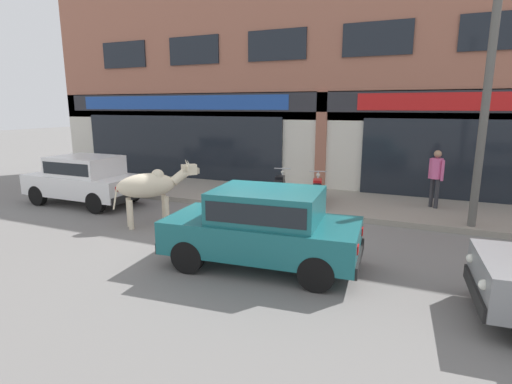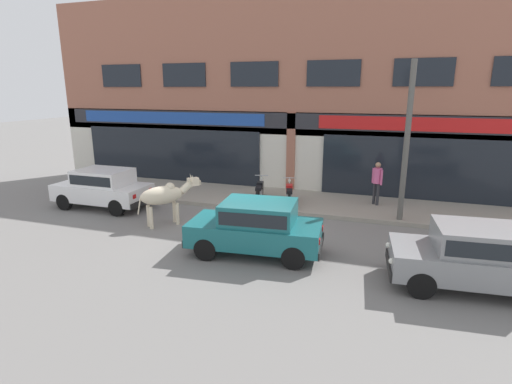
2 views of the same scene
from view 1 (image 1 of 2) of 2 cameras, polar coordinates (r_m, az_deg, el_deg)
The scene contains 10 objects.
ground_plane at distance 9.02m, azimuth 0.19°, elevation -6.70°, with size 90.00×90.00×0.00m, color slate.
sidewalk at distance 12.45m, azimuth 7.18°, elevation -1.14°, with size 19.00×3.19×0.15m, color gray.
shop_building at distance 13.94m, azimuth 9.90°, elevation 15.96°, with size 23.00×1.40×8.20m.
cow at distance 10.13m, azimuth -14.81°, elevation 0.87°, with size 1.59×1.75×1.61m.
car_1 at distance 7.30m, azimuth 1.11°, elevation -4.59°, with size 3.72×1.90×1.46m.
car_2 at distance 13.08m, azimuth -23.28°, elevation 1.91°, with size 3.62×1.63×1.46m.
motorcycle_0 at distance 12.03m, azimuth 3.33°, elevation 0.71°, with size 0.60×1.80×0.88m.
motorcycle_1 at distance 11.60m, azimuth 8.72°, elevation 0.15°, with size 0.66×1.78×0.88m.
pedestrian at distance 12.03m, azimuth 24.33°, elevation 2.53°, with size 0.38×0.37×1.60m.
utility_pole at distance 10.39m, azimuth 29.80°, elevation 9.28°, with size 0.18×0.18×5.07m, color #595651.
Camera 1 is at (3.40, -7.83, 2.92)m, focal length 28.00 mm.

